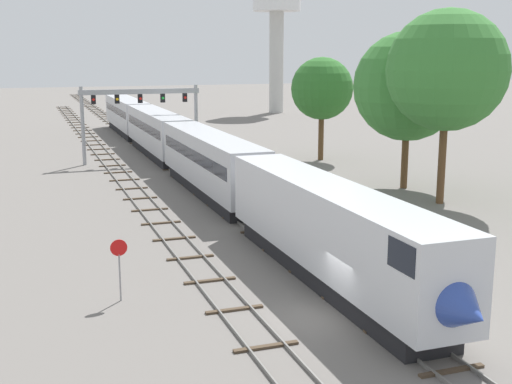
{
  "coord_description": "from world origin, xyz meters",
  "views": [
    {
      "loc": [
        -11.74,
        -24.36,
        11.05
      ],
      "look_at": [
        1.0,
        12.0,
        3.0
      ],
      "focal_mm": 47.18,
      "sensor_mm": 36.0,
      "label": 1
    }
  ],
  "objects": [
    {
      "name": "ground_plane",
      "position": [
        0.0,
        0.0,
        0.0
      ],
      "size": [
        400.0,
        400.0,
        0.0
      ],
      "primitive_type": "plane",
      "color": "slate"
    },
    {
      "name": "track_main",
      "position": [
        2.0,
        60.0,
        0.07
      ],
      "size": [
        2.6,
        200.0,
        0.16
      ],
      "color": "slate",
      "rests_on": "ground"
    },
    {
      "name": "track_near",
      "position": [
        -3.5,
        40.0,
        0.07
      ],
      "size": [
        2.6,
        160.0,
        0.16
      ],
      "color": "slate",
      "rests_on": "ground"
    },
    {
      "name": "passenger_train",
      "position": [
        2.0,
        36.74,
        2.6
      ],
      "size": [
        3.04,
        86.23,
        4.8
      ],
      "color": "silver",
      "rests_on": "ground"
    },
    {
      "name": "signal_gantry",
      "position": [
        -0.25,
        43.66,
        5.71
      ],
      "size": [
        12.1,
        0.49,
        7.75
      ],
      "color": "#999BA0",
      "rests_on": "ground"
    },
    {
      "name": "water_tower",
      "position": [
        33.08,
        92.3,
        19.1
      ],
      "size": [
        8.77,
        8.77,
        24.89
      ],
      "color": "beige",
      "rests_on": "ground"
    },
    {
      "name": "stop_sign",
      "position": [
        -8.0,
        4.83,
        1.87
      ],
      "size": [
        0.76,
        0.08,
        2.88
      ],
      "color": "gray",
      "rests_on": "ground"
    },
    {
      "name": "trackside_tree_left",
      "position": [
        17.82,
        23.06,
        8.32
      ],
      "size": [
        8.78,
        8.78,
        12.73
      ],
      "color": "brown",
      "rests_on": "ground"
    },
    {
      "name": "trackside_tree_mid",
      "position": [
        17.55,
        38.85,
        7.35
      ],
      "size": [
        6.36,
        6.36,
        10.56
      ],
      "color": "brown",
      "rests_on": "ground"
    },
    {
      "name": "trackside_tree_right",
      "position": [
        17.32,
        17.18,
        9.74
      ],
      "size": [
        8.74,
        8.74,
        14.13
      ],
      "color": "brown",
      "rests_on": "ground"
    }
  ]
}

